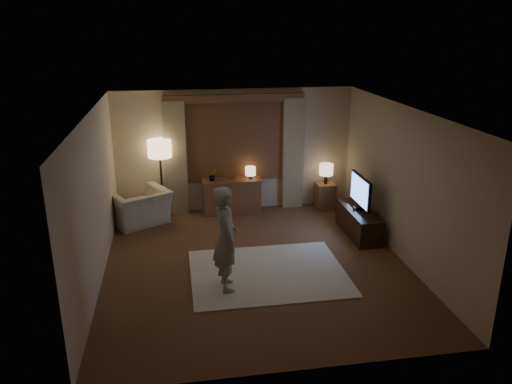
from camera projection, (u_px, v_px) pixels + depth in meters
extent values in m
cube|color=brown|center=(256.00, 265.00, 8.42)|extent=(5.00, 5.50, 0.02)
cube|color=silver|center=(256.00, 110.00, 7.58)|extent=(5.00, 5.50, 0.02)
cube|color=beige|center=(235.00, 151.00, 10.58)|extent=(5.00, 0.02, 2.60)
cube|color=beige|center=(298.00, 272.00, 5.42)|extent=(5.00, 0.02, 2.60)
cube|color=beige|center=(94.00, 200.00, 7.61)|extent=(0.02, 5.50, 2.60)
cube|color=beige|center=(403.00, 184.00, 8.39)|extent=(0.02, 5.50, 2.60)
cube|color=black|center=(235.00, 139.00, 10.47)|extent=(2.00, 0.01, 1.70)
cube|color=brown|center=(235.00, 140.00, 10.46)|extent=(2.08, 0.04, 1.78)
cube|color=tan|center=(176.00, 159.00, 10.31)|extent=(0.45, 0.12, 2.40)
cube|color=tan|center=(293.00, 154.00, 10.70)|extent=(0.45, 0.12, 2.40)
cube|color=brown|center=(235.00, 98.00, 10.13)|extent=(2.90, 0.14, 0.16)
cube|color=beige|center=(268.00, 273.00, 8.13)|extent=(2.50, 2.00, 0.02)
cube|color=brown|center=(232.00, 197.00, 10.63)|extent=(1.20, 0.40, 0.70)
cube|color=brown|center=(232.00, 177.00, 10.48)|extent=(0.16, 0.02, 0.20)
imported|color=#999999|center=(213.00, 176.00, 10.40)|extent=(0.17, 0.13, 0.30)
cylinder|color=black|center=(250.00, 178.00, 10.56)|extent=(0.08, 0.08, 0.12)
cylinder|color=#FFD599|center=(250.00, 171.00, 10.51)|extent=(0.22, 0.22, 0.18)
cylinder|color=black|center=(164.00, 216.00, 10.51)|extent=(0.35, 0.35, 0.03)
cylinder|color=black|center=(162.00, 187.00, 10.30)|extent=(0.04, 0.04, 1.31)
cylinder|color=#FFD599|center=(159.00, 149.00, 10.04)|extent=(0.48, 0.48, 0.35)
imported|color=#BEB39D|center=(139.00, 207.00, 10.03)|extent=(1.41, 1.36, 0.71)
cube|color=brown|center=(325.00, 196.00, 10.92)|extent=(0.40, 0.40, 0.56)
cylinder|color=black|center=(326.00, 179.00, 10.80)|extent=(0.08, 0.08, 0.20)
cylinder|color=#FFD599|center=(326.00, 169.00, 10.73)|extent=(0.30, 0.30, 0.24)
cube|color=black|center=(358.00, 222.00, 9.56)|extent=(0.45, 1.40, 0.50)
cube|color=black|center=(359.00, 208.00, 9.47)|extent=(0.23, 0.10, 0.06)
cube|color=black|center=(361.00, 191.00, 9.36)|extent=(0.05, 0.93, 0.57)
cube|color=#5B96F7|center=(359.00, 191.00, 9.35)|extent=(0.00, 0.86, 0.51)
imported|color=#B9B4AA|center=(226.00, 239.00, 7.40)|extent=(0.43, 0.62, 1.63)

